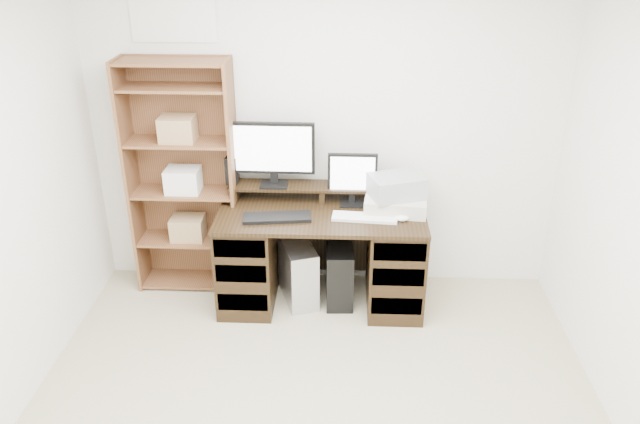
# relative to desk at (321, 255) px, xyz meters

# --- Properties ---
(room) EXTENTS (3.54, 4.04, 2.54)m
(room) POSITION_rel_desk_xyz_m (0.01, -1.64, 0.86)
(room) COLOR tan
(room) RESTS_ON ground
(desk) EXTENTS (1.50, 0.70, 0.75)m
(desk) POSITION_rel_desk_xyz_m (0.00, 0.00, 0.00)
(desk) COLOR black
(desk) RESTS_ON ground
(riser_shelf) EXTENTS (1.40, 0.22, 0.12)m
(riser_shelf) POSITION_rel_desk_xyz_m (-0.00, 0.21, 0.45)
(riser_shelf) COLOR black
(riser_shelf) RESTS_ON desk
(monitor_wide) EXTENTS (0.61, 0.16, 0.48)m
(monitor_wide) POSITION_rel_desk_xyz_m (-0.36, 0.20, 0.75)
(monitor_wide) COLOR black
(monitor_wide) RESTS_ON riser_shelf
(monitor_small) EXTENTS (0.36, 0.13, 0.39)m
(monitor_small) POSITION_rel_desk_xyz_m (0.22, 0.15, 0.57)
(monitor_small) COLOR black
(monitor_small) RESTS_ON desk
(speaker) EXTENTS (0.09, 0.09, 0.21)m
(speaker) POSITION_rel_desk_xyz_m (-0.67, 0.21, 0.58)
(speaker) COLOR black
(speaker) RESTS_ON riser_shelf
(keyboard_black) EXTENTS (0.49, 0.22, 0.03)m
(keyboard_black) POSITION_rel_desk_xyz_m (-0.31, -0.14, 0.37)
(keyboard_black) COLOR black
(keyboard_black) RESTS_ON desk
(keyboard_white) EXTENTS (0.47, 0.18, 0.02)m
(keyboard_white) POSITION_rel_desk_xyz_m (0.31, -0.10, 0.37)
(keyboard_white) COLOR white
(keyboard_white) RESTS_ON desk
(mouse) EXTENTS (0.10, 0.08, 0.04)m
(mouse) POSITION_rel_desk_xyz_m (0.57, -0.12, 0.38)
(mouse) COLOR white
(mouse) RESTS_ON desk
(printer) EXTENTS (0.47, 0.37, 0.11)m
(printer) POSITION_rel_desk_xyz_m (0.54, 0.05, 0.42)
(printer) COLOR beige
(printer) RESTS_ON desk
(basket) EXTENTS (0.44, 0.37, 0.16)m
(basket) POSITION_rel_desk_xyz_m (0.54, 0.05, 0.55)
(basket) COLOR #93989D
(basket) RESTS_ON printer
(tower_silver) EXTENTS (0.35, 0.51, 0.47)m
(tower_silver) POSITION_rel_desk_xyz_m (-0.18, 0.02, -0.15)
(tower_silver) COLOR #B0B2B7
(tower_silver) RESTS_ON ground
(tower_black) EXTENTS (0.22, 0.47, 0.46)m
(tower_black) POSITION_rel_desk_xyz_m (0.14, 0.04, -0.16)
(tower_black) COLOR black
(tower_black) RESTS_ON ground
(bookshelf) EXTENTS (0.80, 0.30, 1.80)m
(bookshelf) POSITION_rel_desk_xyz_m (-1.04, 0.21, 0.53)
(bookshelf) COLOR brown
(bookshelf) RESTS_ON ground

